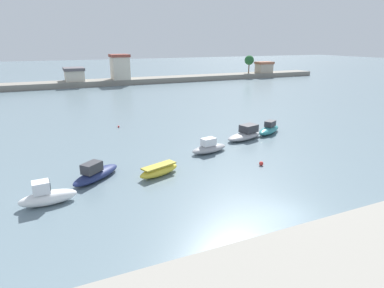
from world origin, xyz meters
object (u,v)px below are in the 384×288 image
object	(u,v)px
mooring_buoy_0	(261,163)
mooring_buoy_1	(119,127)
moored_boat_3	(209,148)
moored_boat_5	(269,129)
moored_boat_0	(47,196)
moored_boat_2	(159,170)
moored_boat_1	(95,173)
moored_boat_4	(245,134)

from	to	relation	value
mooring_buoy_0	mooring_buoy_1	bearing A→B (deg)	115.47
moored_boat_3	moored_boat_5	bearing A→B (deg)	7.84
mooring_buoy_0	mooring_buoy_1	size ratio (longest dim) A/B	1.55
moored_boat_3	mooring_buoy_1	xyz separation A→B (m)	(-6.50, 14.09, -0.40)
moored_boat_5	moored_boat_0	bearing A→B (deg)	169.48
moored_boat_2	mooring_buoy_0	bearing A→B (deg)	-29.28
mooring_buoy_0	mooring_buoy_1	xyz separation A→B (m)	(-9.26, 19.43, -0.07)
mooring_buoy_0	moored_boat_3	bearing A→B (deg)	117.31
moored_boat_0	moored_boat_1	bearing A→B (deg)	35.84
moored_boat_3	moored_boat_4	bearing A→B (deg)	12.03
moored_boat_4	mooring_buoy_0	size ratio (longest dim) A/B	13.69
moored_boat_5	mooring_buoy_1	bearing A→B (deg)	117.89
moored_boat_4	mooring_buoy_1	xyz separation A→B (m)	(-12.62, 11.51, -0.47)
moored_boat_0	moored_boat_5	bearing A→B (deg)	15.29
moored_boat_2	mooring_buoy_1	distance (m)	17.80
moored_boat_0	moored_boat_3	distance (m)	16.53
moored_boat_4	moored_boat_5	xyz separation A→B (m)	(4.06, 0.85, -0.04)
moored_boat_1	mooring_buoy_1	xyz separation A→B (m)	(5.34, 16.44, -0.42)
mooring_buoy_1	mooring_buoy_0	bearing A→B (deg)	-64.53
moored_boat_2	moored_boat_3	size ratio (longest dim) A/B	0.93
moored_boat_0	mooring_buoy_0	xyz separation A→B (m)	(18.36, 0.12, -0.45)
mooring_buoy_1	moored_boat_1	bearing A→B (deg)	-108.01
moored_boat_0	moored_boat_2	world-z (taller)	moored_boat_0
moored_boat_5	mooring_buoy_1	size ratio (longest dim) A/B	18.67
moored_boat_1	moored_boat_5	bearing A→B (deg)	-24.47
moored_boat_3	mooring_buoy_0	xyz separation A→B (m)	(2.76, -5.34, -0.33)
moored_boat_5	mooring_buoy_0	world-z (taller)	moored_boat_5
moored_boat_4	moored_boat_5	bearing A→B (deg)	-3.76
moored_boat_5	mooring_buoy_0	distance (m)	11.50
moored_boat_0	moored_boat_5	distance (m)	27.28
moored_boat_3	moored_boat_4	world-z (taller)	moored_boat_4
moored_boat_0	moored_boat_5	size ratio (longest dim) A/B	0.82
moored_boat_4	mooring_buoy_0	xyz separation A→B (m)	(-3.37, -7.92, -0.40)
moored_boat_2	mooring_buoy_1	world-z (taller)	moored_boat_2
moored_boat_1	moored_boat_2	distance (m)	5.31
mooring_buoy_0	moored_boat_1	bearing A→B (deg)	168.41
mooring_buoy_1	moored_boat_5	bearing A→B (deg)	-32.58
moored_boat_2	mooring_buoy_0	distance (m)	9.62
moored_boat_1	moored_boat_5	xyz separation A→B (m)	(22.02, 5.78, 0.01)
moored_boat_4	moored_boat_3	bearing A→B (deg)	-172.83
moored_boat_4	moored_boat_5	distance (m)	4.15
moored_boat_2	mooring_buoy_1	bearing A→B (deg)	69.82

